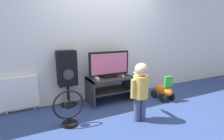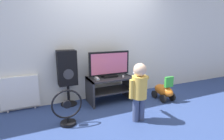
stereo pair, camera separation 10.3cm
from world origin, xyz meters
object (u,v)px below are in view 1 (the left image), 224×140
Objects in this scene: speaker_tower at (67,70)px; floor_fan at (69,110)px; child at (140,87)px; ride_on_toy at (163,90)px; television at (109,65)px; radiator at (19,93)px; game_console at (97,78)px; remote_primary at (123,76)px.

floor_fan is at bearing -101.94° from speaker_tower.
child reaches higher than ride_on_toy.
television is 0.99m from child.
child is 1.44m from speaker_tower.
game_console is at bearing -13.21° from radiator.
ride_on_toy is (0.98, 0.53, -0.36)m from child.
remote_primary is 0.87m from child.
floor_fan is 0.89× the size of radiator.
child is (0.39, -0.89, 0.03)m from game_console.
child is 1.17m from ride_on_toy.
radiator is at bearing 166.79° from game_console.
floor_fan is 2.07m from ride_on_toy.
ride_on_toy is at bearing -22.09° from television.
speaker_tower is (-0.91, 1.11, 0.15)m from child.
television is 1.62× the size of ride_on_toy.
ride_on_toy is 2.83m from radiator.
television is 1.33× the size of radiator.
radiator is (-1.67, 0.24, -0.42)m from television.
ride_on_toy is at bearing 28.38° from child.
radiator is (-1.76, 1.21, -0.21)m from child.
game_console reaches higher than ride_on_toy.
radiator is (-1.93, 0.36, -0.18)m from remote_primary.
floor_fan is 1.08× the size of ride_on_toy.
television is at bearing 157.91° from ride_on_toy.
speaker_tower is 1.89× the size of floor_fan.
television is 0.39m from game_console.
speaker_tower is at bearing -7.06° from radiator.
floor_fan is 1.11m from radiator.
game_console is 0.19× the size of child.
remote_primary is 0.12× the size of speaker_tower.
child is at bearing -17.41° from floor_fan.
speaker_tower is at bearing 166.81° from remote_primary.
child is at bearing -84.72° from television.
game_console is 1.42m from radiator.
speaker_tower reaches higher than child.
child is at bearing -50.43° from speaker_tower.
radiator is at bearing 172.94° from speaker_tower.
ride_on_toy is at bearing -21.58° from remote_primary.
game_console is at bearing 176.13° from remote_primary.
floor_fan is at bearing -157.60° from remote_primary.
speaker_tower is 2.04× the size of ride_on_toy.
game_console is 0.35× the size of ride_on_toy.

